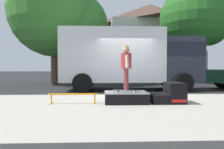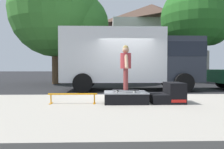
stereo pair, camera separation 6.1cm
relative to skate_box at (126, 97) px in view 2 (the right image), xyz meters
name	(u,v)px [view 2 (the right image)]	position (x,y,z in m)	size (l,w,h in m)	color
ground_plane	(129,96)	(0.38, 2.41, -0.29)	(140.00, 140.00, 0.00)	black
sidewalk_slab	(142,109)	(0.38, -0.59, -0.23)	(50.00, 5.00, 0.12)	#A8A093
skate_box	(126,97)	(0.00, 0.00, 0.00)	(1.24, 0.80, 0.32)	black
kicker_ramp	(169,94)	(1.28, 0.00, 0.07)	(0.93, 0.77, 0.59)	black
grind_rail	(73,96)	(-1.51, -0.06, 0.04)	(1.39, 0.28, 0.29)	orange
skateboard	(126,90)	(0.00, -0.04, 0.20)	(0.81, 0.40, 0.07)	black
skater_kid	(126,64)	(0.00, -0.04, 0.96)	(0.31, 0.65, 1.27)	brown
box_truck	(131,57)	(0.73, 4.61, 1.41)	(6.91, 2.63, 3.05)	silver
street_tree_main	(196,19)	(6.20, 9.22, 4.50)	(5.15, 4.69, 7.29)	brown
street_tree_neighbour	(61,15)	(-3.83, 8.97, 4.67)	(7.01, 6.38, 8.33)	brown
house_behind	(152,41)	(4.61, 16.98, 3.95)	(9.54, 8.22, 8.40)	silver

